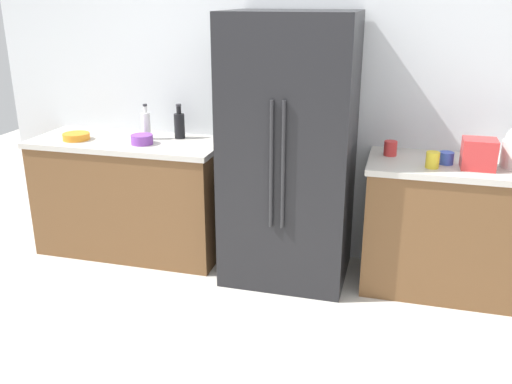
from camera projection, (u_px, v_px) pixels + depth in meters
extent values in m
cube|color=silver|center=(308.00, 54.00, 3.98)|extent=(4.97, 0.10, 3.07)
cube|color=brown|center=(132.00, 199.00, 4.34)|extent=(1.43, 0.59, 0.86)
cube|color=beige|center=(127.00, 142.00, 4.19)|extent=(1.46, 0.62, 0.04)
cube|color=brown|center=(464.00, 232.00, 3.74)|extent=(1.30, 0.59, 0.86)
cube|color=beige|center=(473.00, 167.00, 3.59)|extent=(1.33, 0.62, 0.04)
cube|color=black|center=(289.00, 151.00, 3.81)|extent=(0.85, 0.69, 1.84)
cylinder|color=#262628|center=(271.00, 166.00, 3.49)|extent=(0.02, 0.02, 0.83)
cylinder|color=#262628|center=(284.00, 167.00, 3.47)|extent=(0.02, 0.02, 0.83)
cube|color=red|center=(479.00, 154.00, 3.47)|extent=(0.20, 0.17, 0.19)
cylinder|color=black|center=(179.00, 126.00, 4.21)|extent=(0.08, 0.08, 0.19)
cylinder|color=black|center=(179.00, 110.00, 4.17)|extent=(0.04, 0.04, 0.06)
cylinder|color=#333338|center=(178.00, 105.00, 4.16)|extent=(0.04, 0.04, 0.02)
cylinder|color=white|center=(146.00, 126.00, 4.18)|extent=(0.07, 0.07, 0.20)
cylinder|color=white|center=(145.00, 110.00, 4.14)|extent=(0.03, 0.03, 0.05)
cylinder|color=#333338|center=(145.00, 105.00, 4.13)|extent=(0.03, 0.03, 0.02)
cylinder|color=red|center=(390.00, 148.00, 3.77)|extent=(0.09, 0.09, 0.10)
cylinder|color=blue|center=(446.00, 158.00, 3.58)|extent=(0.09, 0.09, 0.08)
cylinder|color=yellow|center=(433.00, 160.00, 3.50)|extent=(0.08, 0.08, 0.10)
cylinder|color=purple|center=(142.00, 139.00, 4.06)|extent=(0.16, 0.16, 0.07)
cylinder|color=orange|center=(76.00, 136.00, 4.19)|extent=(0.20, 0.20, 0.05)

